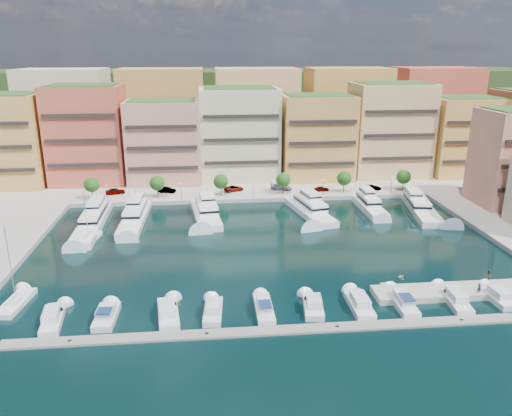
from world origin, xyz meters
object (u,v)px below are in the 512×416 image
Objects in this scene: car_1 at (167,190)px; car_3 at (281,187)px; tree_1 at (157,183)px; lamppost_4 at (392,183)px; lamppost_3 at (323,185)px; person_0 at (479,288)px; tree_0 at (92,185)px; cruiser_3 at (213,311)px; yacht_6 at (420,207)px; sailboat_2 at (89,240)px; tender_0 at (392,286)px; car_4 at (321,189)px; tree_3 at (283,180)px; cruiser_0 at (53,319)px; cruiser_1 at (106,316)px; cruiser_5 at (313,306)px; lamppost_2 at (253,187)px; cruiser_7 at (402,302)px; car_5 at (373,188)px; tree_2 at (221,181)px; cruiser_8 at (455,299)px; tree_5 at (404,177)px; lamppost_1 at (181,188)px; car_2 at (234,188)px; cruiser_2 at (168,314)px; person_1 at (488,276)px; cruiser_4 at (264,309)px; yacht_4 at (309,210)px; yacht_5 at (369,205)px; yacht_1 at (135,217)px; yacht_2 at (206,212)px; tender_1 at (400,276)px; tree_4 at (344,178)px; lamppost_0 at (107,190)px; cruiser_6 at (359,304)px; cruiser_9 at (498,297)px; yacht_0 at (93,220)px.

car_3 is at bearing -76.94° from car_1.
tree_1 reaches higher than lamppost_4.
person_0 is at bearing -77.69° from lamppost_3.
cruiser_3 is at bearing -63.50° from tree_0.
sailboat_2 is at bearing -170.90° from yacht_6.
yacht_6 is at bearing -11.10° from tender_0.
lamppost_3 is 1.07× the size of car_4.
tree_3 is 0.65× the size of cruiser_0.
car_4 is (54.00, 28.10, 1.35)m from sailboat_2.
cruiser_0 is 51.85m from tender_0.
cruiser_1 is 29.98m from cruiser_5.
lamppost_2 is 0.74× the size of car_3.
cruiser_7 is 60.87m from car_5.
tree_2 reaches higher than yacht_6.
cruiser_5 is at bearing 179.95° from cruiser_8.
tree_5 is at bearing 58.02° from cruiser_5.
lamppost_1 is 0.95× the size of car_5.
cruiser_0 is 63.62m from person_0.
car_1 is (2.04, 4.06, -3.01)m from tree_1.
tree_2 is at bearing 0.00° from tree_0.
yacht_6 is at bearing -46.20° from person_0.
car_1 reaches higher than car_2.
lamppost_2 is 2.56× the size of person_0.
person_1 reaches higher than cruiser_2.
cruiser_4 is (22.63, -0.02, -0.00)m from cruiser_1.
yacht_4 is at bearing 149.42° from car_4.
car_5 is at bearing 68.55° from yacht_5.
sailboat_2 reaches higher than cruiser_5.
sailboat_2 reaches higher than tree_0.
cruiser_4 is at bearing -123.63° from yacht_5.
sailboat_2 is at bearing -123.90° from yacht_1.
sailboat_2 is (-52.89, 31.60, -0.25)m from cruiser_7.
lamppost_3 is 0.80× the size of car_2.
yacht_4 is (20.12, -13.95, -3.65)m from tree_2.
cruiser_1 is at bearing -19.63° from person_1.
yacht_5 reaches higher than car_3.
tender_1 is (32.61, -35.63, -0.85)m from yacht_2.
car_2 is (21.71, 62.07, 1.16)m from cruiser_1.
tender_1 is at bearing 15.76° from cruiser_3.
car_3 is at bearing 4.59° from tree_0.
sailboat_2 is (-43.52, -26.52, -4.42)m from tree_3.
lamppost_2 is at bearing -174.53° from tree_4.
lamppost_0 reaches higher than cruiser_6.
person_0 reaches higher than car_4.
car_3 is at bearing -11.65° from tender_1.
tree_1 is 0.78× the size of cruiser_9.
lamppost_1 reaches higher than cruiser_4.
yacht_0 is at bearing -165.09° from lamppost_3.
car_2 is 2.70× the size of person_1.
cruiser_5 is (40.33, -41.24, -0.66)m from yacht_0.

